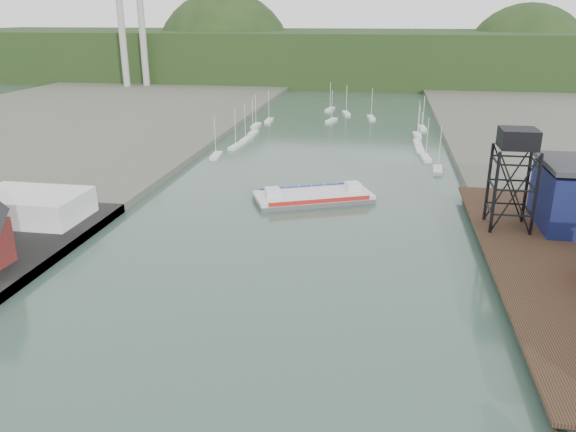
% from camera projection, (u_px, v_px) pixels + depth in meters
% --- Properties ---
extents(east_pier, '(14.00, 70.00, 2.45)m').
position_uv_depth(east_pier, '(538.00, 262.00, 78.66)').
color(east_pier, black).
rests_on(east_pier, ground).
extents(white_shed, '(18.00, 12.00, 4.50)m').
position_uv_depth(white_shed, '(31.00, 206.00, 95.48)').
color(white_shed, silver).
rests_on(white_shed, west_quay).
extents(lift_tower, '(6.50, 6.50, 16.00)m').
position_uv_depth(lift_tower, '(517.00, 145.00, 86.38)').
color(lift_tower, black).
rests_on(lift_tower, east_pier).
extents(marina_sailboats, '(57.71, 92.65, 0.90)m').
position_uv_depth(marina_sailboats, '(335.00, 133.00, 171.73)').
color(marina_sailboats, silver).
rests_on(marina_sailboats, ground).
extents(smokestacks, '(11.20, 8.20, 60.00)m').
position_uv_depth(smokestacks, '(132.00, 25.00, 265.73)').
color(smokestacks, '#9E9E99').
rests_on(smokestacks, ground).
extents(distant_hills, '(500.00, 120.00, 80.00)m').
position_uv_depth(distant_hills, '(354.00, 60.00, 320.06)').
color(distant_hills, black).
rests_on(distant_hills, ground).
extents(chain_ferry, '(24.31, 17.25, 3.25)m').
position_uv_depth(chain_ferry, '(313.00, 197.00, 109.92)').
color(chain_ferry, '#505052').
rests_on(chain_ferry, ground).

